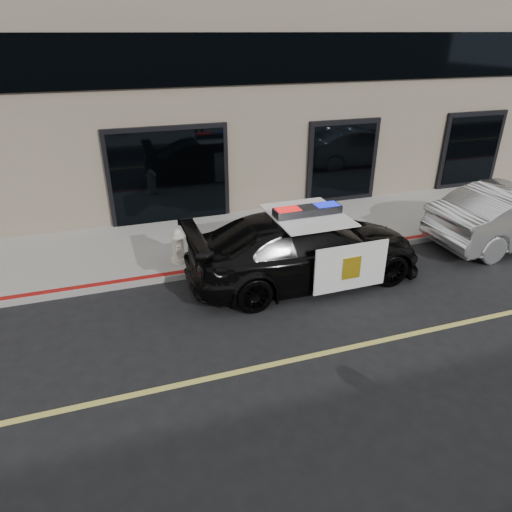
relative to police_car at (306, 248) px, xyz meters
name	(u,v)px	position (x,y,z in m)	size (l,w,h in m)	color
ground	(293,360)	(-1.36, -2.65, -0.80)	(120.00, 120.00, 0.00)	black
sidewalk_n	(220,239)	(-1.36, 2.60, -0.72)	(60.00, 3.50, 0.15)	gray
building_n	(172,2)	(-1.36, 7.85, 5.20)	(60.00, 7.00, 12.00)	#756856
police_car	(306,248)	(0.00, 0.00, 0.00)	(2.57, 5.49, 1.77)	black
fire_hydrant	(178,246)	(-2.65, 1.49, -0.24)	(0.39, 0.54, 0.85)	beige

